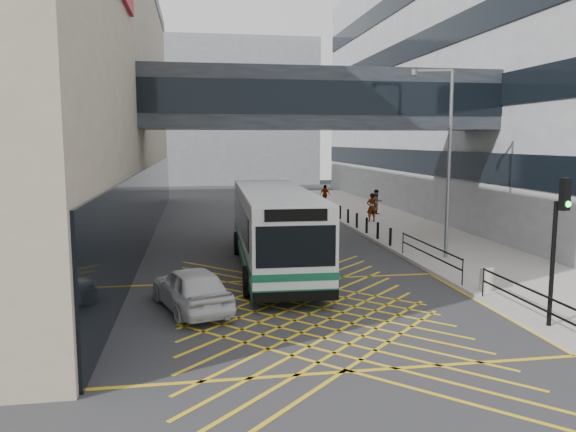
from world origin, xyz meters
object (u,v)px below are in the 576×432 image
street_lamp (445,152)px  litter_bin (487,279)px  pedestrian_b (377,202)px  traffic_light (559,231)px  bus (274,227)px  car_dark (267,229)px  car_silver (275,219)px  pedestrian_a (371,207)px  pedestrian_c (325,195)px  car_white (191,288)px

street_lamp → litter_bin: (-0.88, -5.61, -4.36)m
litter_bin → pedestrian_b: pedestrian_b is taller
pedestrian_b → traffic_light: bearing=-107.8°
bus → litter_bin: size_ratio=15.02×
car_dark → traffic_light: size_ratio=1.10×
car_silver → pedestrian_a: (6.75, 2.37, 0.31)m
street_lamp → pedestrian_c: street_lamp is taller
bus → car_silver: bearing=83.3°
car_white → bus: bearing=-141.0°
car_silver → traffic_light: traffic_light is taller
traffic_light → street_lamp: street_lamp is taller
car_silver → pedestrian_a: 7.16m
car_dark → car_silver: bearing=-123.7°
bus → car_white: size_ratio=2.65×
car_dark → street_lamp: street_lamp is taller
car_dark → pedestrian_b: (9.13, 9.18, 0.32)m
car_silver → pedestrian_c: size_ratio=3.08×
car_dark → traffic_light: bearing=93.1°
bus → pedestrian_a: (8.16, 12.06, -0.74)m
car_dark → pedestrian_b: size_ratio=2.62×
pedestrian_c → litter_bin: bearing=133.3°
bus → car_dark: bus is taller
bus → street_lamp: (7.76, 0.45, 3.09)m
litter_bin → pedestrian_c: bearing=88.8°
bus → street_lamp: street_lamp is taller
litter_bin → car_silver: bearing=110.2°
litter_bin → pedestrian_c: 27.54m
car_dark → car_white: bearing=52.2°
litter_bin → pedestrian_a: (1.28, 17.22, 0.52)m
bus → traffic_light: (6.75, -9.12, 1.09)m
car_silver → bus: bearing=74.3°
litter_bin → street_lamp: bearing=81.1°
car_silver → pedestrian_c: bearing=-122.9°
car_silver → pedestrian_a: pedestrian_a is taller
car_white → pedestrian_b: (13.08, 20.75, 0.31)m
litter_bin → pedestrian_a: size_ratio=0.44×
car_white → car_dark: car_white is taller
car_silver → pedestrian_c: pedestrian_c is taller
pedestrian_c → bus: bearing=116.1°
car_white → car_silver: car_silver is taller
traffic_light → pedestrian_b: traffic_light is taller
pedestrian_b → street_lamp: bearing=-108.3°
traffic_light → street_lamp: 9.83m
car_white → street_lamp: (11.19, 5.73, 4.19)m
car_white → pedestrian_a: bearing=-141.7°
car_dark → pedestrian_a: (7.65, 5.78, 0.36)m
pedestrian_a → car_white: bearing=48.6°
street_lamp → pedestrian_c: size_ratio=5.13×
street_lamp → pedestrian_a: street_lamp is taller
car_dark → litter_bin: 13.10m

